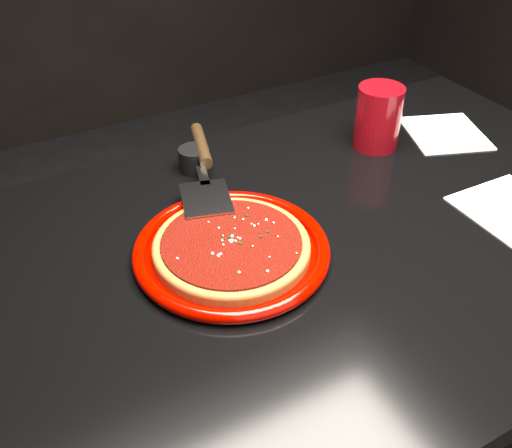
{
  "coord_description": "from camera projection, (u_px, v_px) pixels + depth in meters",
  "views": [
    {
      "loc": [
        -0.48,
        -0.59,
        1.33
      ],
      "look_at": [
        -0.13,
        0.06,
        0.77
      ],
      "focal_mm": 40.0,
      "sensor_mm": 36.0,
      "label": 1
    }
  ],
  "objects": [
    {
      "name": "table",
      "position": [
        324.0,
        372.0,
        1.18
      ],
      "size": [
        1.2,
        0.8,
        0.75
      ],
      "primitive_type": "cube",
      "color": "black",
      "rests_on": "floor"
    },
    {
      "name": "cup",
      "position": [
        378.0,
        117.0,
        1.13
      ],
      "size": [
        0.11,
        0.11,
        0.13
      ],
      "primitive_type": "cylinder",
      "rotation": [
        0.0,
        0.0,
        -0.22
      ],
      "color": "maroon",
      "rests_on": "table"
    },
    {
      "name": "basil_flecks",
      "position": [
        231.0,
        240.0,
        0.88
      ],
      "size": [
        0.19,
        0.19,
        0.0
      ],
      "primitive_type": null,
      "color": "black",
      "rests_on": "plate"
    },
    {
      "name": "pizza_crust",
      "position": [
        232.0,
        248.0,
        0.89
      ],
      "size": [
        0.27,
        0.27,
        0.01
      ],
      "primitive_type": "cylinder",
      "rotation": [
        0.0,
        0.0,
        0.12
      ],
      "color": "brown",
      "rests_on": "plate"
    },
    {
      "name": "parmesan_dusting",
      "position": [
        231.0,
        240.0,
        0.88
      ],
      "size": [
        0.21,
        0.21,
        0.01
      ],
      "primitive_type": null,
      "color": "beige",
      "rests_on": "plate"
    },
    {
      "name": "pizza_server",
      "position": [
        205.0,
        167.0,
        1.03
      ],
      "size": [
        0.19,
        0.36,
        0.03
      ],
      "primitive_type": null,
      "rotation": [
        0.0,
        0.0,
        -0.28
      ],
      "color": "silver",
      "rests_on": "plate"
    },
    {
      "name": "ramekin",
      "position": [
        194.0,
        159.0,
        1.09
      ],
      "size": [
        0.06,
        0.06,
        0.05
      ],
      "primitive_type": "cylinder",
      "rotation": [
        0.0,
        0.0,
        0.05
      ],
      "color": "black",
      "rests_on": "table"
    },
    {
      "name": "pizza_crust_rim",
      "position": [
        231.0,
        245.0,
        0.88
      ],
      "size": [
        0.27,
        0.27,
        0.02
      ],
      "primitive_type": "torus",
      "rotation": [
        0.0,
        0.0,
        0.12
      ],
      "color": "brown",
      "rests_on": "plate"
    },
    {
      "name": "plate",
      "position": [
        232.0,
        250.0,
        0.89
      ],
      "size": [
        0.34,
        0.34,
        0.02
      ],
      "primitive_type": "cylinder",
      "rotation": [
        0.0,
        0.0,
        0.12
      ],
      "color": "#7E0400",
      "rests_on": "table"
    },
    {
      "name": "pizza_sauce",
      "position": [
        231.0,
        243.0,
        0.88
      ],
      "size": [
        0.24,
        0.24,
        0.01
      ],
      "primitive_type": "cylinder",
      "rotation": [
        0.0,
        0.0,
        0.12
      ],
      "color": "#62120A",
      "rests_on": "plate"
    },
    {
      "name": "napkin_b",
      "position": [
        445.0,
        133.0,
        1.21
      ],
      "size": [
        0.2,
        0.21,
        0.0
      ],
      "primitive_type": "cube",
      "rotation": [
        0.0,
        0.0,
        -0.36
      ],
      "color": "white",
      "rests_on": "table"
    },
    {
      "name": "napkin_a",
      "position": [
        512.0,
        209.0,
        0.99
      ],
      "size": [
        0.17,
        0.17,
        0.0
      ],
      "primitive_type": "cube",
      "rotation": [
        0.0,
        0.0,
        -0.02
      ],
      "color": "white",
      "rests_on": "table"
    }
  ]
}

